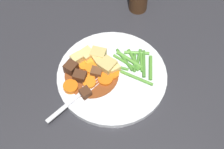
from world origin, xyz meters
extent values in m
plane|color=#2D2D33|center=(0.00, 0.00, 0.00)|extent=(3.00, 3.00, 0.00)
cylinder|color=white|center=(0.00, 0.00, 0.01)|extent=(0.27, 0.27, 0.01)
cylinder|color=brown|center=(0.05, -0.01, 0.01)|extent=(0.13, 0.13, 0.00)
cylinder|color=orange|center=(0.06, -0.03, 0.02)|extent=(0.03, 0.03, 0.01)
cylinder|color=orange|center=(0.10, 0.02, 0.02)|extent=(0.05, 0.05, 0.01)
cylinder|color=orange|center=(0.04, -0.05, 0.02)|extent=(0.04, 0.04, 0.01)
cylinder|color=orange|center=(0.05, -0.02, 0.02)|extent=(0.03, 0.03, 0.01)
cylinder|color=orange|center=(0.00, 0.00, 0.02)|extent=(0.05, 0.05, 0.01)
cylinder|color=orange|center=(0.06, 0.02, 0.02)|extent=(0.04, 0.04, 0.01)
cylinder|color=orange|center=(0.02, 0.01, 0.02)|extent=(0.05, 0.05, 0.01)
cylinder|color=orange|center=(0.05, 0.00, 0.02)|extent=(0.04, 0.04, 0.01)
cube|color=#DBBC6B|center=(0.01, -0.02, 0.03)|extent=(0.05, 0.05, 0.03)
cube|color=#E5CC7A|center=(0.08, -0.05, 0.03)|extent=(0.03, 0.03, 0.03)
cube|color=#E5CC7A|center=(0.05, -0.06, 0.02)|extent=(0.04, 0.04, 0.02)
cube|color=#DBBC6B|center=(0.02, -0.06, 0.03)|extent=(0.04, 0.04, 0.02)
cube|color=#DBBC6B|center=(0.03, -0.04, 0.02)|extent=(0.03, 0.03, 0.02)
cube|color=#E5CC7A|center=(-0.01, -0.01, 0.02)|extent=(0.03, 0.04, 0.02)
cube|color=#4C2B19|center=(0.08, 0.00, 0.03)|extent=(0.04, 0.03, 0.02)
cube|color=brown|center=(0.04, -0.01, 0.02)|extent=(0.03, 0.03, 0.02)
cube|color=#4C2B19|center=(0.09, -0.03, 0.03)|extent=(0.04, 0.04, 0.03)
cube|color=#4C2B19|center=(0.07, 0.04, 0.02)|extent=(0.03, 0.03, 0.02)
cylinder|color=#599E38|center=(-0.02, -0.02, 0.02)|extent=(0.05, 0.03, 0.01)
cylinder|color=#4C8E33|center=(-0.07, -0.03, 0.02)|extent=(0.03, 0.06, 0.01)
cylinder|color=#4C8E33|center=(-0.08, -0.01, 0.02)|extent=(0.02, 0.08, 0.01)
cylinder|color=#599E38|center=(-0.06, -0.03, 0.02)|extent=(0.02, 0.06, 0.01)
cylinder|color=#599E38|center=(-0.06, 0.02, 0.02)|extent=(0.07, 0.06, 0.01)
cylinder|color=#66AD42|center=(-0.07, -0.05, 0.02)|extent=(0.06, 0.02, 0.01)
cylinder|color=#599E38|center=(-0.08, -0.02, 0.02)|extent=(0.02, 0.05, 0.01)
cylinder|color=#66AD42|center=(-0.05, -0.03, 0.02)|extent=(0.06, 0.06, 0.01)
cylinder|color=#4C8E33|center=(-0.06, -0.02, 0.02)|extent=(0.02, 0.05, 0.01)
cylinder|color=#599E38|center=(-0.04, -0.03, 0.02)|extent=(0.06, 0.06, 0.01)
cylinder|color=#4C8E33|center=(-0.04, -0.03, 0.02)|extent=(0.03, 0.07, 0.01)
cylinder|color=#599E38|center=(-0.09, 0.00, 0.02)|extent=(0.02, 0.07, 0.01)
cube|color=silver|center=(0.12, 0.07, 0.02)|extent=(0.10, 0.07, 0.00)
cube|color=silver|center=(0.06, 0.03, 0.02)|extent=(0.03, 0.03, 0.00)
cylinder|color=silver|center=(0.03, 0.02, 0.01)|extent=(0.04, 0.03, 0.00)
cylinder|color=silver|center=(0.03, 0.01, 0.01)|extent=(0.04, 0.03, 0.00)
cylinder|color=silver|center=(0.04, 0.01, 0.01)|extent=(0.04, 0.03, 0.00)
cylinder|color=silver|center=(0.04, 0.00, 0.01)|extent=(0.04, 0.03, 0.00)
camera|label=1|loc=(0.07, 0.41, 0.67)|focal=51.93mm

